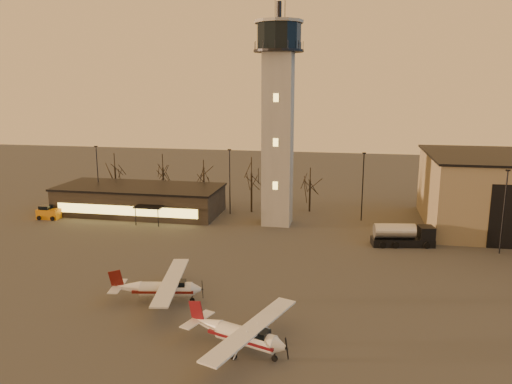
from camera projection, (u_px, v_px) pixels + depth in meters
ground at (225, 315)px, 43.51m from camera, size 220.00×220.00×0.00m
control_tower at (278, 110)px, 68.88m from camera, size 6.80×6.80×32.60m
terminal at (140, 199)px, 77.86m from camera, size 25.40×12.20×4.30m
light_poles at (282, 186)px, 72.04m from camera, size 58.50×12.25×10.14m
tree_row at (204, 170)px, 82.41m from camera, size 37.20×9.20×8.80m
cessna_front at (248, 340)px, 37.06m from camera, size 9.27×11.35×3.18m
cessna_rear at (168, 291)px, 45.82m from camera, size 9.12×11.48×3.15m
fuel_truck at (402, 237)px, 62.10m from camera, size 7.85×3.51×2.82m
service_cart at (48, 214)px, 74.68m from camera, size 3.29×2.18×2.04m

